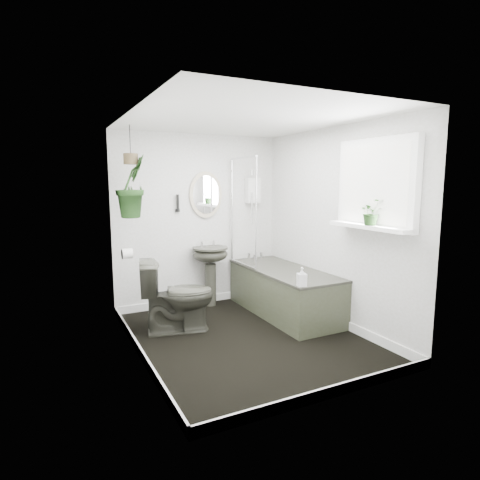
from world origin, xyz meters
name	(u,v)px	position (x,y,z in m)	size (l,w,h in m)	color
floor	(246,338)	(0.00, 0.00, -0.01)	(2.30, 2.80, 0.02)	black
ceiling	(247,118)	(0.00, 0.00, 2.31)	(2.30, 2.80, 0.02)	white
wall_back	(198,221)	(0.00, 1.41, 1.15)	(2.30, 0.02, 2.30)	white
wall_front	(335,254)	(0.00, -1.41, 1.15)	(2.30, 0.02, 2.30)	white
wall_left	(134,240)	(-1.16, 0.00, 1.15)	(0.02, 2.80, 2.30)	white
wall_right	(334,227)	(1.16, 0.00, 1.15)	(0.02, 2.80, 2.30)	white
skirting	(246,333)	(0.00, 0.00, 0.05)	(2.30, 2.80, 0.10)	white
bathtub	(284,291)	(0.80, 0.50, 0.29)	(0.72, 1.72, 0.58)	#2D2E26
bath_screen	(243,212)	(0.47, 0.99, 1.28)	(0.04, 0.72, 1.40)	silver
shower_box	(253,190)	(0.80, 1.34, 1.55)	(0.20, 0.10, 0.35)	white
oval_mirror	(206,195)	(0.10, 1.37, 1.50)	(0.46, 0.03, 0.62)	beige
wall_sconce	(178,203)	(-0.30, 1.36, 1.40)	(0.04, 0.04, 0.22)	black
toilet_roll_holder	(127,254)	(-1.10, 0.70, 0.90)	(0.11, 0.11, 0.11)	white
window_recess	(376,184)	(1.09, -0.70, 1.65)	(0.08, 1.00, 0.90)	white
window_sill	(369,227)	(1.02, -0.70, 1.23)	(0.18, 1.00, 0.04)	white
window_blinds	(373,184)	(1.04, -0.70, 1.65)	(0.01, 0.86, 0.76)	white
toilet	(177,295)	(-0.60, 0.53, 0.41)	(0.46, 0.80, 0.82)	#2D2E26
pedestal_sink	(211,276)	(0.10, 1.24, 0.41)	(0.48, 0.41, 0.81)	#2D2E26
sill_plant	(371,212)	(1.00, -0.75, 1.38)	(0.23, 0.20, 0.26)	black
hanging_plant	(132,186)	(-0.97, 0.95, 1.63)	(0.39, 0.32, 0.72)	black
soap_bottle	(302,277)	(0.51, -0.29, 0.68)	(0.09, 0.09, 0.20)	black
hanging_pot	(131,159)	(-0.97, 0.95, 1.93)	(0.16, 0.16, 0.12)	#4D3F28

